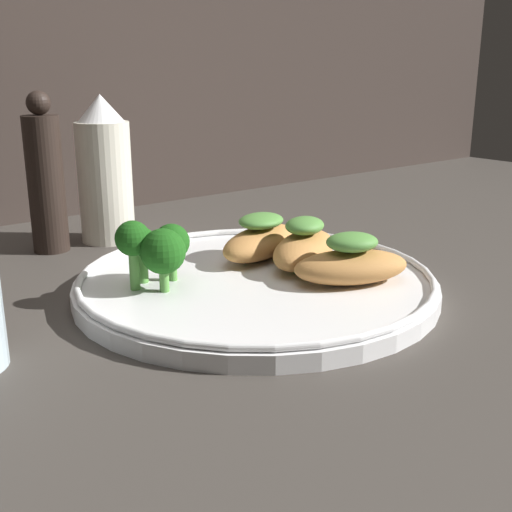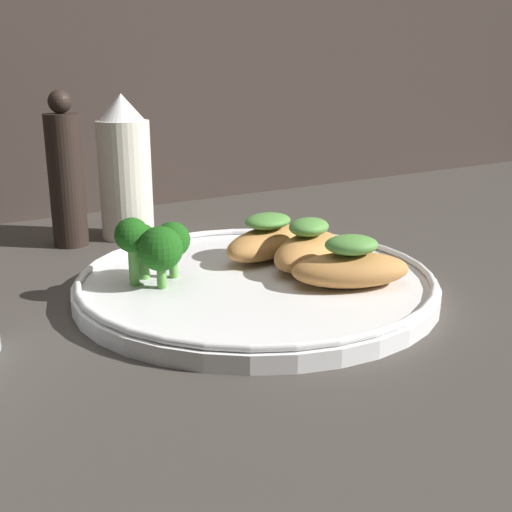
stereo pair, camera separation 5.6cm
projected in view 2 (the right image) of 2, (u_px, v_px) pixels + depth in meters
The scene contains 8 objects.
ground_plane at pixel (256, 298), 56.92cm from camera, with size 180.00×180.00×1.00cm, color #3D3833.
plate at pixel (256, 282), 56.49cm from camera, with size 31.63×31.63×2.00cm.
grilled_meat_front at pixel (351, 266), 53.89cm from camera, with size 11.35×8.83×4.40cm.
grilled_meat_middle at pixel (312, 249), 58.36cm from camera, with size 11.22×9.06×4.62cm.
grilled_meat_back at pixel (268, 240), 61.74cm from camera, with size 11.91×8.13×4.33cm.
broccoli_bunch at pixel (155, 244), 53.93cm from camera, with size 6.71×6.34×5.87cm.
sauce_bottle at pixel (125, 170), 73.01cm from camera, with size 5.98×5.98×16.33cm.
pepper_grinder at pixel (66, 176), 69.56cm from camera, with size 3.80×3.80×16.87cm.
Camera 2 is at (-28.61, -45.13, 19.48)cm, focal length 45.00 mm.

